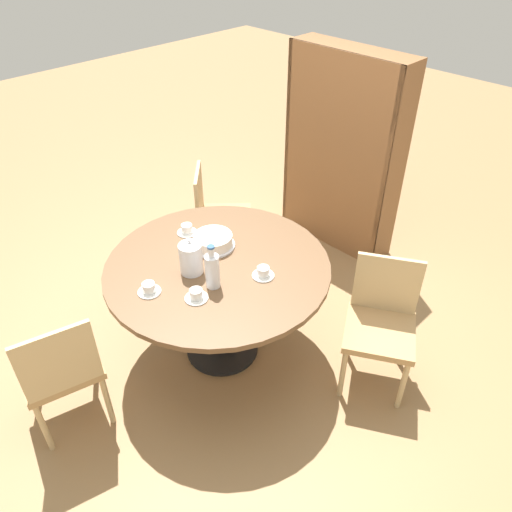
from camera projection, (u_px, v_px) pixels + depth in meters
The scene contains 13 objects.
ground_plane at pixel (223, 349), 3.50m from camera, with size 14.00×14.00×0.00m, color #937047.
dining_table at pixel (219, 281), 3.13m from camera, with size 1.39×1.39×0.75m.
chair_a at pixel (217, 215), 4.04m from camera, with size 0.59×0.59×0.86m.
chair_b at pixel (61, 368), 2.77m from camera, with size 0.51×0.51×0.86m.
chair_c at pixel (381, 321), 3.06m from camera, with size 0.57×0.57×0.86m.
bookshelf at pixel (341, 156), 4.12m from camera, with size 1.03×0.28×1.67m.
coffee_pot at pixel (191, 257), 2.93m from camera, with size 0.14×0.14×0.23m.
water_bottle at pixel (212, 270), 2.82m from camera, with size 0.08×0.08×0.28m.
cake_main at pixel (213, 241), 3.18m from camera, with size 0.28×0.28×0.08m.
cup_a at pixel (263, 273), 2.95m from camera, with size 0.13×0.13×0.06m.
cup_b at pixel (196, 295), 2.79m from camera, with size 0.13×0.13×0.06m.
cup_c at pixel (149, 289), 2.83m from camera, with size 0.13×0.13×0.06m.
cup_d at pixel (187, 230), 3.31m from camera, with size 0.13×0.13×0.06m.
Camera 1 is at (1.87, -1.53, 2.63)m, focal length 35.00 mm.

